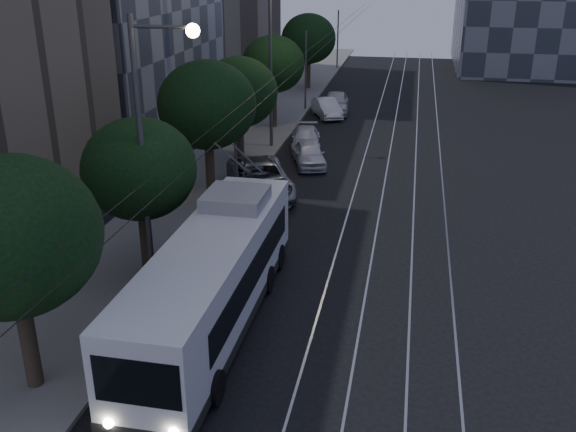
% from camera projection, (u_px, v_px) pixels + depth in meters
% --- Properties ---
extents(ground, '(120.00, 120.00, 0.00)m').
position_uv_depth(ground, '(311.00, 311.00, 21.59)').
color(ground, black).
rests_on(ground, ground).
extents(sidewalk, '(5.00, 90.00, 0.15)m').
position_uv_depth(sidewalk, '(245.00, 142.00, 41.10)').
color(sidewalk, slate).
rests_on(sidewalk, ground).
extents(tram_rails, '(4.52, 90.00, 0.02)m').
position_uv_depth(tram_rails, '(403.00, 151.00, 39.34)').
color(tram_rails, gray).
rests_on(tram_rails, ground).
extents(overhead_wires, '(2.23, 90.00, 6.00)m').
position_uv_depth(overhead_wires, '(284.00, 90.00, 39.37)').
color(overhead_wires, black).
rests_on(overhead_wires, ground).
extents(trolleybus, '(2.65, 12.05, 5.63)m').
position_uv_depth(trolleybus, '(214.00, 278.00, 20.26)').
color(trolleybus, white).
rests_on(trolleybus, ground).
extents(pickup_silver, '(4.94, 6.69, 1.69)m').
position_uv_depth(pickup_silver, '(260.00, 179.00, 31.84)').
color(pickup_silver, gray).
rests_on(pickup_silver, ground).
extents(car_white_a, '(2.68, 4.30, 1.37)m').
position_uv_depth(car_white_a, '(309.00, 154.00, 36.41)').
color(car_white_a, silver).
rests_on(car_white_a, ground).
extents(car_white_b, '(2.42, 4.51, 1.24)m').
position_uv_depth(car_white_b, '(306.00, 138.00, 39.72)').
color(car_white_b, silver).
rests_on(car_white_b, ground).
extents(car_white_c, '(2.97, 4.40, 1.37)m').
position_uv_depth(car_white_c, '(327.00, 108.00, 47.47)').
color(car_white_c, silver).
rests_on(car_white_c, ground).
extents(car_white_d, '(2.29, 4.80, 1.58)m').
position_uv_depth(car_white_d, '(336.00, 103.00, 48.64)').
color(car_white_d, silver).
rests_on(car_white_d, ground).
extents(tree_0, '(4.59, 4.59, 6.66)m').
position_uv_depth(tree_0, '(10.00, 237.00, 16.02)').
color(tree_0, '#31221B').
rests_on(tree_0, ground).
extents(tree_1, '(4.08, 4.08, 5.92)m').
position_uv_depth(tree_1, '(139.00, 169.00, 22.77)').
color(tree_1, '#31221B').
rests_on(tree_1, ground).
extents(tree_2, '(4.61, 4.61, 6.77)m').
position_uv_depth(tree_2, '(207.00, 105.00, 29.75)').
color(tree_2, '#31221B').
rests_on(tree_2, ground).
extents(tree_3, '(4.39, 4.39, 6.03)m').
position_uv_depth(tree_3, '(239.00, 92.00, 35.83)').
color(tree_3, '#31221B').
rests_on(tree_3, ground).
extents(tree_4, '(4.24, 4.24, 6.31)m').
position_uv_depth(tree_4, '(273.00, 64.00, 42.94)').
color(tree_4, '#31221B').
rests_on(tree_4, ground).
extents(tree_5, '(4.79, 4.79, 6.58)m').
position_uv_depth(tree_5, '(309.00, 39.00, 56.11)').
color(tree_5, '#31221B').
rests_on(tree_5, ground).
extents(streetlamp_near, '(2.31, 0.44, 9.48)m').
position_uv_depth(streetlamp_near, '(152.00, 133.00, 20.84)').
color(streetlamp_near, '#504F52').
rests_on(streetlamp_near, ground).
extents(streetlamp_far, '(2.67, 0.44, 11.21)m').
position_uv_depth(streetlamp_far, '(277.00, 38.00, 37.45)').
color(streetlamp_far, '#504F52').
rests_on(streetlamp_far, ground).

